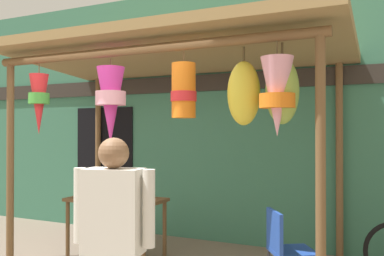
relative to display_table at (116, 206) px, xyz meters
The scene contains 6 objects.
shop_facade 1.88m from the display_table, 78.59° to the left, with size 10.56×0.29×3.74m.
market_stall_canopy 1.89m from the display_table, 11.41° to the left, with size 4.28×2.28×2.75m.
display_table is the anchor object (origin of this frame).
flower_heap_on_table 0.17m from the display_table, 65.09° to the right, with size 0.69×0.48×0.11m.
folding_chair 2.22m from the display_table, ahead, with size 0.55×0.55×0.84m.
vendor_in_orange 2.42m from the display_table, 55.24° to the right, with size 0.58×0.29×1.56m.
Camera 1 is at (2.75, -3.45, 1.60)m, focal length 38.62 mm.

